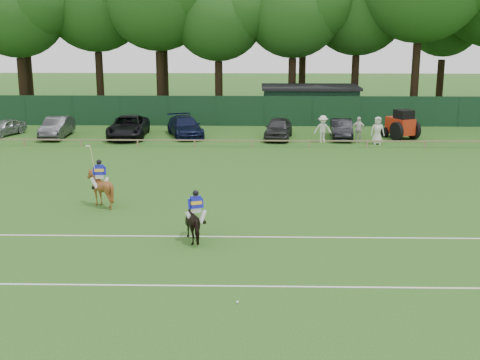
{
  "coord_description": "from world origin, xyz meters",
  "views": [
    {
      "loc": [
        1.14,
        -25.92,
        8.71
      ],
      "look_at": [
        0.5,
        3.0,
        1.4
      ],
      "focal_mm": 48.0,
      "sensor_mm": 36.0,
      "label": 1
    }
  ],
  "objects_px": {
    "tractor": "(401,125)",
    "hatch_grey": "(278,128)",
    "spectator_mid": "(358,129)",
    "sedan_grey": "(57,127)",
    "estate_black": "(341,129)",
    "utility_shed": "(310,103)",
    "sedan_silver": "(5,127)",
    "spectator_left": "(323,129)",
    "spectator_right": "(378,131)",
    "suv_black": "(128,127)",
    "polo_ball": "(237,302)",
    "sedan_navy": "(185,127)",
    "horse_dark": "(196,223)",
    "horse_chestnut": "(100,188)"
  },
  "relations": [
    {
      "from": "horse_dark",
      "to": "estate_black",
      "type": "xyz_separation_m",
      "value": [
        8.8,
        22.86,
        -0.04
      ]
    },
    {
      "from": "spectator_right",
      "to": "utility_shed",
      "type": "height_order",
      "value": "utility_shed"
    },
    {
      "from": "spectator_mid",
      "to": "spectator_right",
      "type": "bearing_deg",
      "value": -19.37
    },
    {
      "from": "polo_ball",
      "to": "utility_shed",
      "type": "distance_m",
      "value": 37.73
    },
    {
      "from": "spectator_mid",
      "to": "spectator_right",
      "type": "xyz_separation_m",
      "value": [
        1.24,
        -0.78,
        0.06
      ]
    },
    {
      "from": "suv_black",
      "to": "spectator_right",
      "type": "bearing_deg",
      "value": -9.56
    },
    {
      "from": "spectator_right",
      "to": "polo_ball",
      "type": "distance_m",
      "value": 28.08
    },
    {
      "from": "utility_shed",
      "to": "tractor",
      "type": "xyz_separation_m",
      "value": [
        6.06,
        -8.63,
        -0.5
      ]
    },
    {
      "from": "estate_black",
      "to": "tractor",
      "type": "distance_m",
      "value": 4.44
    },
    {
      "from": "sedan_grey",
      "to": "polo_ball",
      "type": "bearing_deg",
      "value": -64.04
    },
    {
      "from": "sedan_navy",
      "to": "spectator_mid",
      "type": "bearing_deg",
      "value": -26.98
    },
    {
      "from": "estate_black",
      "to": "spectator_left",
      "type": "distance_m",
      "value": 2.2
    },
    {
      "from": "estate_black",
      "to": "tractor",
      "type": "relative_size",
      "value": 1.4
    },
    {
      "from": "utility_shed",
      "to": "spectator_left",
      "type": "bearing_deg",
      "value": -89.44
    },
    {
      "from": "horse_chestnut",
      "to": "sedan_navy",
      "type": "xyz_separation_m",
      "value": [
        2.07,
        18.65,
        -0.11
      ]
    },
    {
      "from": "sedan_grey",
      "to": "spectator_right",
      "type": "relative_size",
      "value": 2.35
    },
    {
      "from": "horse_dark",
      "to": "spectator_right",
      "type": "bearing_deg",
      "value": -139.39
    },
    {
      "from": "sedan_silver",
      "to": "spectator_right",
      "type": "xyz_separation_m",
      "value": [
        27.84,
        -2.97,
        0.36
      ]
    },
    {
      "from": "spectator_left",
      "to": "spectator_right",
      "type": "bearing_deg",
      "value": -16.91
    },
    {
      "from": "spectator_mid",
      "to": "horse_dark",
      "type": "bearing_deg",
      "value": -101.79
    },
    {
      "from": "sedan_navy",
      "to": "utility_shed",
      "type": "height_order",
      "value": "utility_shed"
    },
    {
      "from": "horse_dark",
      "to": "estate_black",
      "type": "bearing_deg",
      "value": -132.24
    },
    {
      "from": "estate_black",
      "to": "hatch_grey",
      "type": "bearing_deg",
      "value": -174.03
    },
    {
      "from": "sedan_grey",
      "to": "hatch_grey",
      "type": "bearing_deg",
      "value": -1.14
    },
    {
      "from": "spectator_mid",
      "to": "polo_ball",
      "type": "bearing_deg",
      "value": -93.51
    },
    {
      "from": "sedan_navy",
      "to": "tractor",
      "type": "distance_m",
      "value": 16.17
    },
    {
      "from": "sedan_navy",
      "to": "sedan_grey",
      "type": "bearing_deg",
      "value": 165.97
    },
    {
      "from": "estate_black",
      "to": "horse_chestnut",
      "type": "bearing_deg",
      "value": -123.72
    },
    {
      "from": "spectator_mid",
      "to": "utility_shed",
      "type": "bearing_deg",
      "value": 117.71
    },
    {
      "from": "tractor",
      "to": "spectator_mid",
      "type": "bearing_deg",
      "value": 178.57
    },
    {
      "from": "spectator_right",
      "to": "polo_ball",
      "type": "xyz_separation_m",
      "value": [
        -9.26,
        -26.5,
        -0.94
      ]
    },
    {
      "from": "sedan_grey",
      "to": "tractor",
      "type": "bearing_deg",
      "value": -0.61
    },
    {
      "from": "tractor",
      "to": "sedan_silver",
      "type": "bearing_deg",
      "value": 154.51
    },
    {
      "from": "sedan_silver",
      "to": "sedan_grey",
      "type": "bearing_deg",
      "value": 12.14
    },
    {
      "from": "horse_chestnut",
      "to": "polo_ball",
      "type": "xyz_separation_m",
      "value": [
        6.8,
        -10.69,
        -0.81
      ]
    },
    {
      "from": "estate_black",
      "to": "utility_shed",
      "type": "xyz_separation_m",
      "value": [
        -1.64,
        8.59,
        0.83
      ]
    },
    {
      "from": "polo_ball",
      "to": "utility_shed",
      "type": "relative_size",
      "value": 0.01
    },
    {
      "from": "suv_black",
      "to": "tractor",
      "type": "xyz_separation_m",
      "value": [
        20.38,
        -0.14,
        0.23
      ]
    },
    {
      "from": "sedan_silver",
      "to": "suv_black",
      "type": "bearing_deg",
      "value": 18.5
    },
    {
      "from": "horse_dark",
      "to": "hatch_grey",
      "type": "xyz_separation_m",
      "value": [
        4.12,
        22.68,
        0.03
      ]
    },
    {
      "from": "spectator_left",
      "to": "polo_ball",
      "type": "distance_m",
      "value": 27.74
    },
    {
      "from": "horse_chestnut",
      "to": "tractor",
      "type": "bearing_deg",
      "value": -141.8
    },
    {
      "from": "suv_black",
      "to": "spectator_mid",
      "type": "distance_m",
      "value": 17.05
    },
    {
      "from": "tractor",
      "to": "hatch_grey",
      "type": "bearing_deg",
      "value": 156.92
    },
    {
      "from": "sedan_grey",
      "to": "horse_chestnut",
      "type": "bearing_deg",
      "value": -67.88
    },
    {
      "from": "sedan_grey",
      "to": "polo_ball",
      "type": "xyz_separation_m",
      "value": [
        14.34,
        -28.71,
        -0.72
      ]
    },
    {
      "from": "sedan_grey",
      "to": "estate_black",
      "type": "distance_m",
      "value": 21.33
    },
    {
      "from": "horse_dark",
      "to": "sedan_silver",
      "type": "bearing_deg",
      "value": -75.79
    },
    {
      "from": "spectator_mid",
      "to": "tractor",
      "type": "relative_size",
      "value": 0.6
    },
    {
      "from": "horse_chestnut",
      "to": "sedan_navy",
      "type": "relative_size",
      "value": 0.33
    }
  ]
}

